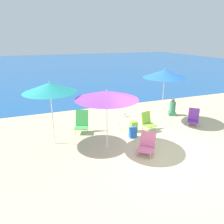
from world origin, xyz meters
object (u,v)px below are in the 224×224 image
Objects in this scene: beach_chair_lime at (148,121)px; water_bottle at (120,128)px; person_seated_near at (172,108)px; seagull at (125,114)px; beach_umbrella_teal at (50,88)px; beach_chair_pink at (147,144)px; beach_chair_purple at (193,118)px; beach_chair_green at (82,122)px; backpack_lime at (134,127)px; backpack_blue at (133,133)px; beach_umbrella_blue at (165,74)px; beach_umbrella_purple at (107,95)px.

beach_chair_lime is 3.15× the size of water_bottle.
person_seated_near is 2.38m from seagull.
beach_umbrella_teal reaches higher than beach_chair_pink.
beach_chair_purple reaches higher than water_bottle.
beach_chair_green is 3.32× the size of seagull.
beach_umbrella_teal is 3.75m from beach_chair_pink.
beach_chair_pink is 1.96m from beach_chair_lime.
seagull is at bearing 77.56° from backpack_lime.
backpack_lime is at bearing -1.23° from beach_umbrella_teal.
beach_chair_green is 2.10× the size of backpack_lime.
backpack_blue is (-3.07, -0.24, -0.12)m from beach_chair_purple.
beach_umbrella_blue is 5.64× the size of backpack_lime.
backpack_blue is 1.53× the size of seagull.
beach_umbrella_purple is 4.63m from beach_chair_purple.
beach_chair_purple is (5.95, -0.33, -1.76)m from beach_umbrella_teal.
water_bottle reaches higher than seagull.
beach_umbrella_teal is 2.99× the size of beach_chair_lime.
beach_chair_purple is 2.80m from backpack_lime.
beach_chair_green is at bearing 29.06° from beach_umbrella_teal.
beach_chair_green is 1.22× the size of beach_chair_purple.
beach_chair_pink is (1.11, -0.79, -1.59)m from beach_umbrella_purple.
backpack_lime reaches higher than seagull.
beach_umbrella_blue is 4.87m from beach_umbrella_teal.
beach_chair_green reaches higher than water_bottle.
beach_chair_green is 1.15× the size of beach_chair_pink.
beach_umbrella_purple is 2.09m from beach_chair_pink.
beach_chair_purple is at bearing 4.48° from backpack_blue.
backpack_blue is at bearing -133.78° from beach_chair_purple.
beach_chair_lime is at bearing -150.01° from beach_umbrella_blue.
beach_umbrella_teal is 3.35m from water_bottle.
beach_umbrella_teal is at bearing -127.92° from beach_chair_green.
backpack_lime is (-2.79, 0.26, -0.11)m from beach_chair_purple.
beach_chair_lime is 2.84× the size of seagull.
beach_umbrella_purple is at bearing -171.77° from beach_chair_pink.
person_seated_near is 3.13× the size of seagull.
beach_chair_pink is 1.26m from backpack_blue.
beach_umbrella_purple is at bearing -125.11° from seagull.
backpack_blue is (-2.95, -1.62, -0.14)m from person_seated_near.
water_bottle is at bearing 51.55° from beach_umbrella_purple.
person_seated_near is (4.66, 0.39, -0.10)m from beach_chair_green.
beach_umbrella_blue is 3.30× the size of beach_chair_purple.
seagull is at bearing -168.01° from person_seated_near.
backpack_blue is at bearing 20.56° from beach_umbrella_purple.
beach_umbrella_blue is at bearing -174.52° from beach_chair_purple.
beach_chair_green is 2.11m from backpack_blue.
beach_umbrella_teal is 2.55× the size of beach_chair_green.
beach_chair_green is at bearing 177.36° from beach_umbrella_blue.
person_seated_near is at bearing 10.16° from beach_umbrella_teal.
beach_umbrella_teal is at bearing 148.20° from beach_umbrella_purple.
beach_chair_purple is at bearing -10.41° from water_bottle.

